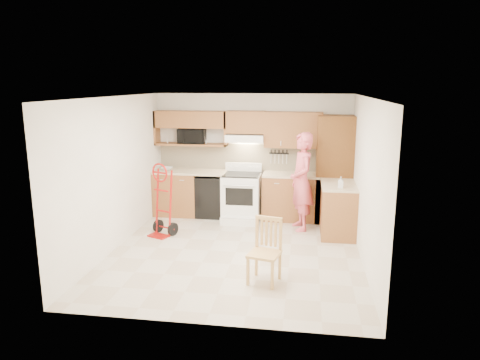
% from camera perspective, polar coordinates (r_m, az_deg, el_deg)
% --- Properties ---
extents(floor, '(4.00, 4.50, 0.02)m').
position_cam_1_polar(floor, '(7.36, -0.58, -9.30)').
color(floor, beige).
rests_on(floor, ground).
extents(ceiling, '(4.00, 4.50, 0.02)m').
position_cam_1_polar(ceiling, '(6.84, -0.63, 10.70)').
color(ceiling, white).
rests_on(ceiling, ground).
extents(wall_back, '(4.00, 0.02, 2.50)m').
position_cam_1_polar(wall_back, '(9.20, 1.61, 3.25)').
color(wall_back, white).
rests_on(wall_back, ground).
extents(wall_front, '(4.00, 0.02, 2.50)m').
position_cam_1_polar(wall_front, '(4.85, -4.82, -5.22)').
color(wall_front, white).
rests_on(wall_front, ground).
extents(wall_left, '(0.02, 4.50, 2.50)m').
position_cam_1_polar(wall_left, '(7.57, -15.80, 0.78)').
color(wall_left, white).
rests_on(wall_left, ground).
extents(wall_right, '(0.02, 4.50, 2.50)m').
position_cam_1_polar(wall_right, '(6.97, 15.93, -0.19)').
color(wall_right, white).
rests_on(wall_right, ground).
extents(backsplash, '(3.92, 0.03, 0.55)m').
position_cam_1_polar(backsplash, '(9.18, 1.59, 2.92)').
color(backsplash, beige).
rests_on(backsplash, wall_back).
extents(lower_cab_left, '(0.90, 0.60, 0.90)m').
position_cam_1_polar(lower_cab_left, '(9.37, -8.10, -1.69)').
color(lower_cab_left, brown).
rests_on(lower_cab_left, ground).
extents(dishwasher, '(0.60, 0.60, 0.85)m').
position_cam_1_polar(dishwasher, '(9.20, -3.61, -2.03)').
color(dishwasher, black).
rests_on(dishwasher, ground).
extents(lower_cab_right, '(1.14, 0.60, 0.90)m').
position_cam_1_polar(lower_cab_right, '(9.00, 6.60, -2.24)').
color(lower_cab_right, brown).
rests_on(lower_cab_right, ground).
extents(countertop_left, '(1.50, 0.63, 0.04)m').
position_cam_1_polar(countertop_left, '(9.19, -6.40, 1.08)').
color(countertop_left, '#BDAB8C').
rests_on(countertop_left, lower_cab_left).
extents(countertop_right, '(1.14, 0.63, 0.04)m').
position_cam_1_polar(countertop_right, '(8.89, 6.68, 0.69)').
color(countertop_right, '#BDAB8C').
rests_on(countertop_right, lower_cab_right).
extents(cab_return_right, '(0.60, 1.00, 0.90)m').
position_cam_1_polar(cab_return_right, '(8.25, 12.47, -3.83)').
color(cab_return_right, brown).
rests_on(cab_return_right, ground).
extents(countertop_return, '(0.63, 1.00, 0.04)m').
position_cam_1_polar(countertop_return, '(8.13, 12.63, -0.64)').
color(countertop_return, '#BDAB8C').
rests_on(countertop_return, cab_return_right).
extents(pantry_tall, '(0.70, 0.60, 2.10)m').
position_cam_1_polar(pantry_tall, '(8.88, 11.99, 1.34)').
color(pantry_tall, '#4E2E12').
rests_on(pantry_tall, ground).
extents(upper_cab_left, '(1.50, 0.33, 0.34)m').
position_cam_1_polar(upper_cab_left, '(9.17, -6.34, 7.75)').
color(upper_cab_left, brown).
rests_on(upper_cab_left, wall_back).
extents(upper_shelf_mw, '(1.50, 0.33, 0.04)m').
position_cam_1_polar(upper_shelf_mw, '(9.23, -6.26, 4.59)').
color(upper_shelf_mw, brown).
rests_on(upper_shelf_mw, wall_back).
extents(upper_cab_center, '(0.76, 0.33, 0.44)m').
position_cam_1_polar(upper_cab_center, '(8.95, 0.74, 7.45)').
color(upper_cab_center, brown).
rests_on(upper_cab_center, wall_back).
extents(upper_cab_right, '(1.14, 0.33, 0.70)m').
position_cam_1_polar(upper_cab_right, '(8.89, 6.85, 6.42)').
color(upper_cab_right, brown).
rests_on(upper_cab_right, wall_back).
extents(range_hood, '(0.76, 0.46, 0.14)m').
position_cam_1_polar(range_hood, '(8.92, 0.68, 5.43)').
color(range_hood, white).
rests_on(range_hood, wall_back).
extents(knife_strip, '(0.40, 0.05, 0.29)m').
position_cam_1_polar(knife_strip, '(9.10, 5.02, 3.04)').
color(knife_strip, black).
rests_on(knife_strip, backsplash).
extents(microwave, '(0.58, 0.41, 0.31)m').
position_cam_1_polar(microwave, '(9.20, -6.19, 5.66)').
color(microwave, black).
rests_on(microwave, upper_shelf_mw).
extents(range, '(0.75, 0.99, 1.10)m').
position_cam_1_polar(range, '(8.87, 0.14, -1.69)').
color(range, white).
rests_on(range, ground).
extents(person, '(0.61, 0.77, 1.83)m').
position_cam_1_polar(person, '(8.30, 7.91, -0.21)').
color(person, '#D15361').
rests_on(person, ground).
extents(hand_truck, '(0.60, 0.58, 1.20)m').
position_cam_1_polar(hand_truck, '(8.07, -10.13, -2.97)').
color(hand_truck, '#A5120E').
rests_on(hand_truck, ground).
extents(dining_chair, '(0.49, 0.52, 0.90)m').
position_cam_1_polar(dining_chair, '(6.16, 3.14, -9.17)').
color(dining_chair, '#E0AA6C').
rests_on(dining_chair, ground).
extents(soap_bottle, '(0.10, 0.10, 0.20)m').
position_cam_1_polar(soap_bottle, '(7.82, 12.81, -0.28)').
color(soap_bottle, white).
rests_on(soap_bottle, countertop_return).
extents(bowl, '(0.24, 0.24, 0.06)m').
position_cam_1_polar(bowl, '(9.32, -9.39, 1.46)').
color(bowl, white).
rests_on(bowl, countertop_left).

